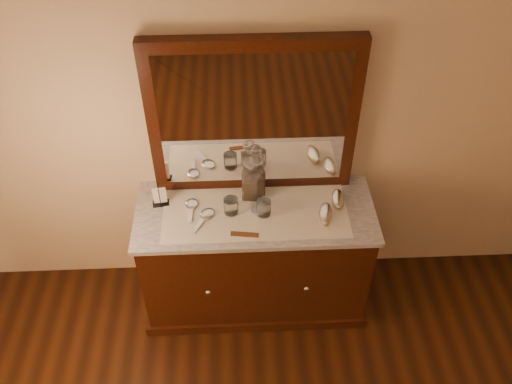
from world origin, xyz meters
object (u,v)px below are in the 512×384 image
brush_far (338,199)px  pin_dish (257,210)px  decanter_right (256,179)px  comb (245,234)px  dresser_cabinet (255,258)px  brush_near (325,214)px  decanter_left (250,182)px  napkin_rack (160,197)px  hand_mirror_outer (191,206)px  mirror_frame (253,118)px  hand_mirror_inner (206,216)px

brush_far → pin_dish: bearing=-174.2°
decanter_right → brush_far: 0.51m
comb → decanter_right: (0.08, 0.35, 0.11)m
dresser_cabinet → brush_near: (0.41, -0.07, 0.47)m
decanter_left → brush_near: size_ratio=1.62×
napkin_rack → decanter_right: bearing=6.8°
decanter_right → hand_mirror_outer: 0.42m
comb → decanter_right: decanter_right is taller
brush_near → hand_mirror_outer: 0.80m
brush_near → hand_mirror_outer: bearing=171.3°
pin_dish → napkin_rack: bearing=171.2°
napkin_rack → brush_far: (1.07, -0.04, -0.03)m
mirror_frame → brush_far: (0.50, -0.20, -0.47)m
napkin_rack → brush_far: napkin_rack is taller
comb → mirror_frame: bearing=88.8°
mirror_frame → hand_mirror_inner: mirror_frame is taller
napkin_rack → brush_near: 0.99m
decanter_left → brush_far: (0.53, -0.08, -0.09)m
pin_dish → hand_mirror_inner: hand_mirror_inner is taller
brush_near → brush_far: 0.15m
mirror_frame → brush_far: bearing=-21.2°
comb → decanter_right: size_ratio=0.54×
napkin_rack → hand_mirror_outer: napkin_rack is taller
decanter_left → hand_mirror_outer: 0.38m
mirror_frame → brush_near: (0.41, -0.32, -0.47)m
hand_mirror_outer → hand_mirror_inner: same height
decanter_right → brush_near: bearing=-30.2°
dresser_cabinet → hand_mirror_inner: hand_mirror_inner is taller
mirror_frame → decanter_left: bearing=-101.6°
napkin_rack → hand_mirror_inner: (0.27, -0.13, -0.05)m
hand_mirror_outer → decanter_left: bearing=12.6°
mirror_frame → brush_near: bearing=-37.8°
mirror_frame → napkin_rack: (-0.57, -0.16, -0.44)m
mirror_frame → napkin_rack: size_ratio=8.13×
pin_dish → decanter_left: size_ratio=0.24×
mirror_frame → decanter_left: 0.40m
napkin_rack → pin_dish: bearing=-8.8°
hand_mirror_outer → hand_mirror_inner: size_ratio=0.96×
decanter_left → brush_far: bearing=-8.4°
pin_dish → comb: (-0.08, -0.19, -0.00)m
napkin_rack → hand_mirror_inner: napkin_rack is taller
dresser_cabinet → mirror_frame: size_ratio=1.17×
pin_dish → decanter_left: (-0.03, 0.13, 0.11)m
comb → decanter_right: bearing=84.9°
pin_dish → decanter_left: decanter_left is taller
comb → hand_mirror_inner: size_ratio=0.75×
decanter_right → brush_near: (0.40, -0.23, -0.09)m
napkin_rack → hand_mirror_inner: size_ratio=0.68×
decanter_right → hand_mirror_outer: size_ratio=1.44×
pin_dish → decanter_right: decanter_right is taller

